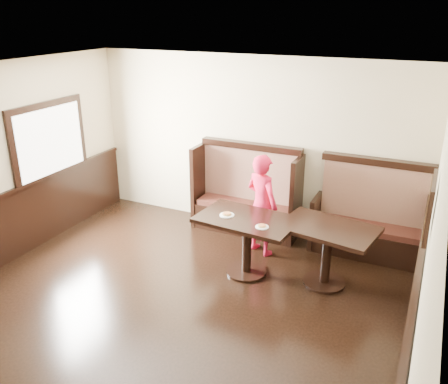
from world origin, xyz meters
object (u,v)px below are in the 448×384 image
Objects in this scene: booth_neighbor at (369,224)px; child at (262,205)px; table_neighbor at (327,241)px; booth_main at (247,200)px; table_main at (247,231)px.

child is at bearing -156.80° from booth_neighbor.
table_neighbor is 0.86× the size of child.
child is at bearing -52.10° from booth_main.
booth_neighbor is at bearing 47.15° from table_main.
child reaches higher than table_neighbor.
table_neighbor is at bearing 179.82° from child.
booth_main and booth_neighbor have the same top height.
table_neighbor is at bearing -108.53° from booth_neighbor.
booth_main is 1.27× the size of table_main.
table_neighbor is at bearing 15.00° from table_main.
booth_neighbor is 1.61m from child.
child is (-1.09, 0.48, 0.14)m from table_neighbor.
booth_main is 1.33× the size of table_neighbor.
booth_neighbor reaches higher than table_neighbor.
booth_main reaches higher than table_main.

